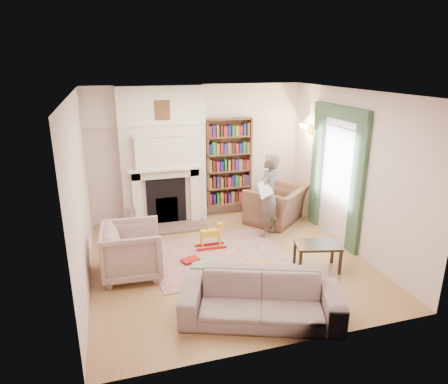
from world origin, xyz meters
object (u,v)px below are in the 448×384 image
object	(u,v)px
man_reading	(268,196)
armchair_left	(132,251)
bookcase	(228,162)
rocking_horse	(210,236)
paraffin_heater	(130,222)
armchair_reading	(276,204)
coffee_table	(317,257)
sofa	(261,298)

from	to	relation	value
man_reading	armchair_left	bearing A→B (deg)	-22.50
bookcase	rocking_horse	world-z (taller)	bookcase
paraffin_heater	armchair_left	bearing A→B (deg)	-91.91
armchair_left	rocking_horse	distance (m)	1.53
armchair_reading	armchair_left	xyz separation A→B (m)	(-3.06, -1.42, 0.04)
rocking_horse	coffee_table	bearing A→B (deg)	-38.36
armchair_left	sofa	size ratio (longest dim) A/B	0.44
armchair_reading	man_reading	xyz separation A→B (m)	(-0.45, -0.60, 0.43)
coffee_table	armchair_reading	bearing A→B (deg)	98.12
armchair_left	man_reading	distance (m)	2.77
rocking_horse	man_reading	bearing A→B (deg)	13.65
bookcase	paraffin_heater	world-z (taller)	bookcase
armchair_reading	man_reading	world-z (taller)	man_reading
bookcase	rocking_horse	xyz separation A→B (m)	(-0.82, -1.58, -0.94)
sofa	rocking_horse	bearing A→B (deg)	113.27
man_reading	coffee_table	world-z (taller)	man_reading
armchair_left	coffee_table	world-z (taller)	armchair_left
man_reading	rocking_horse	xyz separation A→B (m)	(-1.20, -0.25, -0.57)
bookcase	man_reading	xyz separation A→B (m)	(0.38, -1.33, -0.36)
armchair_left	man_reading	world-z (taller)	man_reading
paraffin_heater	man_reading	bearing A→B (deg)	-16.55
armchair_left	sofa	world-z (taller)	armchair_left
armchair_reading	sofa	size ratio (longest dim) A/B	0.56
armchair_left	sofa	distance (m)	2.23
armchair_reading	sofa	bearing A→B (deg)	22.38
armchair_reading	sofa	distance (m)	3.43
bookcase	armchair_left	distance (m)	3.19
coffee_table	rocking_horse	xyz separation A→B (m)	(-1.46, 1.23, 0.01)
man_reading	rocking_horse	bearing A→B (deg)	-27.98
sofa	coffee_table	world-z (taller)	sofa
armchair_left	paraffin_heater	size ratio (longest dim) A/B	1.67
bookcase	man_reading	size ratio (longest dim) A/B	1.14
sofa	man_reading	world-z (taller)	man_reading
armchair_left	bookcase	bearing A→B (deg)	-42.85
armchair_reading	coffee_table	bearing A→B (deg)	44.04
man_reading	bookcase	bearing A→B (deg)	-113.93
man_reading	coffee_table	distance (m)	1.62
bookcase	rocking_horse	distance (m)	2.02
sofa	coffee_table	xyz separation A→B (m)	(1.36, 0.97, -0.08)
bookcase	rocking_horse	size ratio (longest dim) A/B	3.39
bookcase	armchair_reading	bearing A→B (deg)	-41.28
coffee_table	armchair_left	bearing A→B (deg)	-179.75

